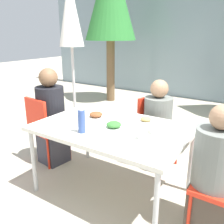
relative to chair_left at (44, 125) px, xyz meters
The scene contains 16 objects.
ground_plane 1.18m from the chair_left, ahead, with size 24.00×24.00×0.00m, color #B2A893.
building_facade 4.71m from the chair_left, 76.71° to the left, with size 10.00×0.20×3.00m.
dining_table 1.07m from the chair_left, ahead, with size 1.50×1.01×0.74m.
chair_left is the anchor object (origin of this frame).
person_left 0.12m from the chair_left, 50.78° to the left, with size 0.35×0.35×1.23m.
chair_right 2.11m from the chair_left, ahead, with size 0.41×0.41×0.88m.
person_right 2.06m from the chair_left, ahead, with size 0.36×0.36×1.13m.
chair_far 1.39m from the chair_left, 33.58° to the left, with size 0.48×0.48×0.88m.
person_far 1.41m from the chair_left, 29.84° to the left, with size 0.36×0.36×1.11m.
closed_umbrella 1.67m from the chair_left, 109.45° to the left, with size 0.38×0.38×2.44m.
plate_0 1.14m from the chair_left, ahead, with size 0.26×0.26×0.07m.
plate_1 1.33m from the chair_left, 10.56° to the left, with size 0.20×0.20×0.06m.
plate_2 0.82m from the chair_left, ahead, with size 0.26×0.26×0.07m.
bottle 1.03m from the chair_left, 20.43° to the right, with size 0.07×0.07×0.24m.
drinking_cup 1.49m from the chair_left, ahead, with size 0.07×0.07×0.08m.
salad_bowl 1.53m from the chair_left, ahead, with size 0.15×0.15×0.06m.
Camera 1 is at (1.27, -1.94, 1.63)m, focal length 40.00 mm.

